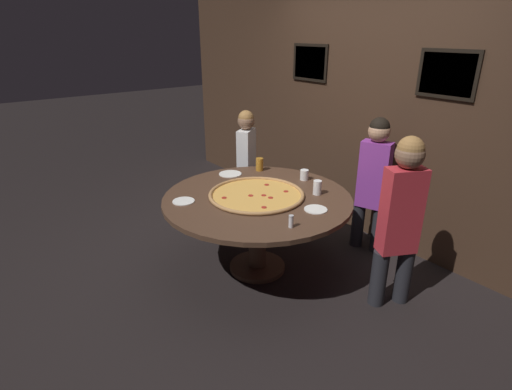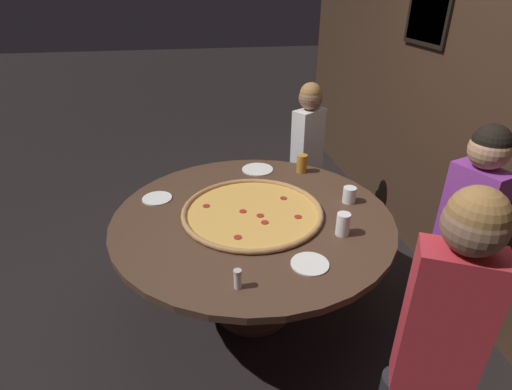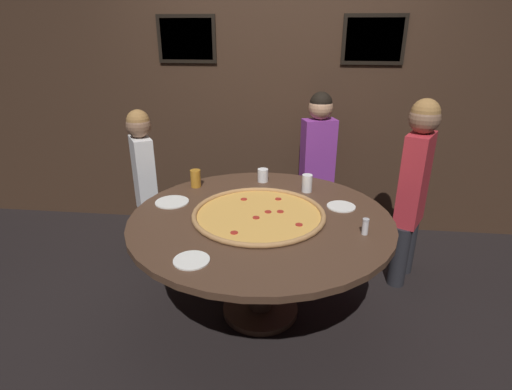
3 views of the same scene
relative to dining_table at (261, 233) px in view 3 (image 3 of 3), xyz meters
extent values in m
plane|color=black|center=(0.00, 0.00, -0.62)|extent=(24.00, 24.00, 0.00)
cube|color=#3D281C|center=(0.00, 1.43, 0.68)|extent=(6.40, 0.06, 2.60)
cube|color=black|center=(-0.80, 1.39, 1.13)|extent=(0.52, 0.02, 0.40)
cube|color=#936B5B|center=(-0.80, 1.38, 1.13)|extent=(0.46, 0.01, 0.34)
cube|color=black|center=(0.80, 1.39, 1.13)|extent=(0.52, 0.02, 0.40)
cube|color=#936B5B|center=(0.80, 1.38, 1.13)|extent=(0.46, 0.01, 0.34)
cylinder|color=#4C3323|center=(0.00, 0.00, 0.10)|extent=(1.66, 1.66, 0.04)
cylinder|color=#4C3323|center=(0.00, 0.00, -0.27)|extent=(0.16, 0.16, 0.70)
cylinder|color=#4C3323|center=(0.00, 0.00, -0.60)|extent=(0.52, 0.52, 0.04)
cylinder|color=#E5A84C|center=(-0.01, 0.00, 0.13)|extent=(0.80, 0.80, 0.01)
torus|color=#B27F4C|center=(-0.01, 0.00, 0.14)|extent=(0.84, 0.84, 0.03)
cylinder|color=#A8281E|center=(0.24, -0.12, 0.14)|extent=(0.04, 0.04, 0.00)
cylinder|color=#A8281E|center=(0.04, 0.04, 0.14)|extent=(0.04, 0.04, 0.00)
cylinder|color=#A8281E|center=(-0.13, -0.27, 0.14)|extent=(0.04, 0.04, 0.00)
cylinder|color=#A8281E|center=(-0.14, 0.22, 0.14)|extent=(0.04, 0.04, 0.00)
cylinder|color=#A8281E|center=(-0.02, -0.06, 0.14)|extent=(0.04, 0.04, 0.00)
cylinder|color=#A8281E|center=(0.09, 0.25, 0.14)|extent=(0.04, 0.04, 0.00)
cylinder|color=#A8281E|center=(0.12, 0.05, 0.14)|extent=(0.04, 0.04, 0.00)
cylinder|color=#BC7A23|center=(-0.53, 0.45, 0.19)|extent=(0.08, 0.08, 0.13)
cylinder|color=white|center=(0.29, 0.45, 0.19)|extent=(0.07, 0.07, 0.13)
cylinder|color=white|center=(-0.05, 0.62, 0.17)|extent=(0.08, 0.08, 0.10)
cylinder|color=white|center=(-0.30, -0.57, 0.13)|extent=(0.19, 0.19, 0.01)
cylinder|color=white|center=(-0.62, 0.14, 0.13)|extent=(0.23, 0.23, 0.01)
cylinder|color=white|center=(0.52, 0.20, 0.13)|extent=(0.19, 0.19, 0.01)
cylinder|color=silver|center=(0.62, -0.17, 0.17)|extent=(0.04, 0.04, 0.08)
cylinder|color=#B7B7BC|center=(0.62, -0.17, 0.21)|extent=(0.04, 0.04, 0.01)
cylinder|color=#232328|center=(-0.96, 0.55, -0.40)|extent=(0.16, 0.16, 0.44)
cylinder|color=#232328|center=(-1.06, 0.72, -0.40)|extent=(0.16, 0.16, 0.44)
cube|color=white|center=(-1.01, 0.64, 0.13)|extent=(0.26, 0.30, 0.62)
sphere|color=#8C664C|center=(-1.01, 0.64, 0.53)|extent=(0.19, 0.19, 0.19)
sphere|color=#9E703D|center=(-1.01, 0.64, 0.57)|extent=(0.18, 0.18, 0.18)
cylinder|color=#232328|center=(0.48, 1.16, -0.38)|extent=(0.16, 0.16, 0.47)
cylinder|color=#232328|center=(0.29, 1.09, -0.38)|extent=(0.16, 0.16, 0.47)
cube|color=purple|center=(0.39, 1.13, 0.18)|extent=(0.31, 0.23, 0.66)
sphere|color=tan|center=(0.39, 1.13, 0.61)|extent=(0.20, 0.20, 0.20)
sphere|color=black|center=(0.39, 1.13, 0.65)|extent=(0.19, 0.19, 0.19)
cylinder|color=#232328|center=(1.11, 0.64, -0.37)|extent=(0.17, 0.17, 0.49)
cylinder|color=#232328|center=(1.01, 0.45, -0.37)|extent=(0.17, 0.17, 0.49)
cube|color=red|center=(1.06, 0.55, 0.21)|extent=(0.27, 0.33, 0.68)
sphere|color=#8C664C|center=(1.06, 0.55, 0.65)|extent=(0.21, 0.21, 0.21)
sphere|color=#9E703D|center=(1.06, 0.55, 0.69)|extent=(0.19, 0.19, 0.19)
camera|label=1|loc=(2.53, -2.00, 1.48)|focal=28.00mm
camera|label=2|loc=(2.00, -0.33, 1.34)|focal=28.00mm
camera|label=3|loc=(0.23, -2.26, 1.21)|focal=28.00mm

